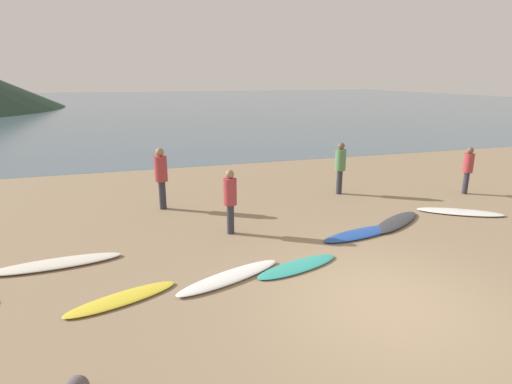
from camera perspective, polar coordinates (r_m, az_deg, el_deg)
The scene contains 13 objects.
ground_plane at distance 16.31m, azimuth -2.56°, elevation 1.94°, with size 120.00×120.00×0.20m, color #8C7559.
ocean_water at distance 67.73m, azimuth -14.36°, elevation 12.02°, with size 140.00×100.00×0.01m, color #475B6B.
surfboard_1 at distance 9.55m, azimuth -26.08°, elevation -8.94°, with size 2.59×0.56×0.09m, color silver.
surfboard_2 at distance 7.77m, azimuth -18.10°, elevation -13.90°, with size 1.98×0.50×0.07m, color yellow.
surfboard_3 at distance 8.10m, azimuth -3.67°, elevation -11.71°, with size 2.33×0.50×0.10m, color white.
surfboard_4 at distance 8.57m, azimuth 5.81°, elevation -10.24°, with size 1.97×0.53×0.06m, color teal.
surfboard_5 at distance 10.52m, azimuth 14.40°, elevation -5.59°, with size 2.27×0.57×0.08m, color #1E479E.
surfboard_6 at distance 11.58m, azimuth 18.92°, elevation -3.95°, with size 2.25×0.58×0.09m, color #333338.
surfboard_7 at distance 13.13m, azimuth 26.47°, elevation -2.50°, with size 2.33×0.60×0.09m, color white.
person_0 at distance 13.78m, azimuth 11.64°, elevation 3.84°, with size 0.35×0.35×1.72m.
person_1 at distance 15.23m, azimuth 27.39°, elevation 3.16°, with size 0.32×0.32×1.57m.
person_2 at distance 12.21m, azimuth -13.06°, elevation 2.53°, with size 0.37×0.37×1.82m.
person_3 at distance 10.02m, azimuth -3.62°, elevation -0.64°, with size 0.33×0.33×1.62m.
Camera 1 is at (-4.07, -5.31, 3.77)m, focal length 28.78 mm.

